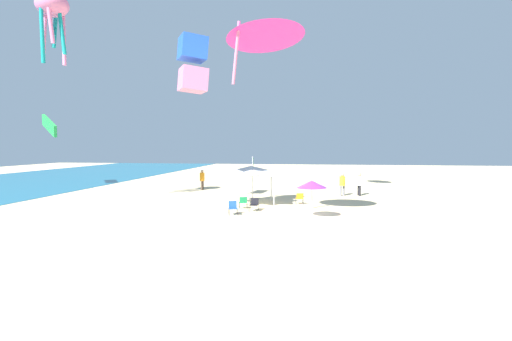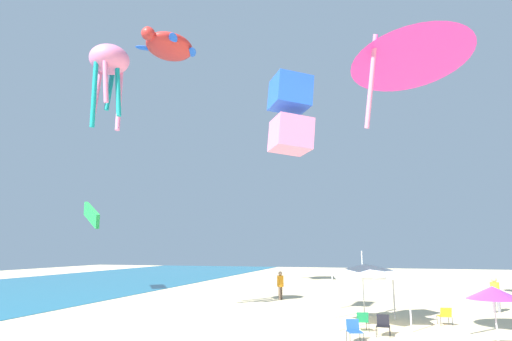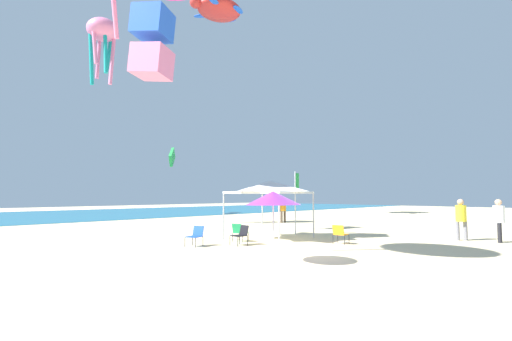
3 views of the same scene
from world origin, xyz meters
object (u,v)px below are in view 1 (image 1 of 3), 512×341
person_kite_handler (202,178)px  folding_chair_left_of_tent (300,198)px  folding_chair_right_of_tent (233,207)px  folding_chair_facing_ocean (254,204)px  canopy_tent (251,170)px  beach_umbrella (312,184)px  banner_flag (253,174)px  kite_delta_magenta (265,30)px  person_far_stroller (359,182)px  kite_box_blue (193,64)px  kite_octopus_pink (52,9)px  folding_chair_near_cooler (243,202)px  kite_parafoil_green (49,126)px

person_kite_handler → folding_chair_left_of_tent: bearing=-121.9°
folding_chair_right_of_tent → folding_chair_facing_ocean: bearing=36.6°
canopy_tent → folding_chair_facing_ocean: (-2.48, -0.60, -1.99)m
beach_umbrella → person_kite_handler: bearing=39.0°
banner_flag → kite_delta_magenta: 12.64m
canopy_tent → folding_chair_left_of_tent: size_ratio=4.66×
banner_flag → person_far_stroller: size_ratio=1.76×
folding_chair_left_of_tent → kite_delta_magenta: size_ratio=0.15×
canopy_tent → kite_box_blue: size_ratio=1.19×
kite_delta_magenta → kite_octopus_pink: kite_octopus_pink is taller
folding_chair_near_cooler → person_far_stroller: 11.60m
banner_flag → person_kite_handler: 8.22m
kite_box_blue → kite_octopus_pink: (1.93, 10.23, 4.34)m
folding_chair_left_of_tent → kite_octopus_pink: bearing=3.5°
kite_parafoil_green → folding_chair_facing_ocean: bearing=11.1°
person_kite_handler → kite_parafoil_green: bearing=94.6°
beach_umbrella → folding_chair_right_of_tent: (0.56, 4.76, -1.53)m
folding_chair_left_of_tent → kite_parafoil_green: 27.37m
person_kite_handler → person_far_stroller: (-2.04, -14.24, 0.00)m
folding_chair_near_cooler → kite_parafoil_green: size_ratio=0.24×
folding_chair_facing_ocean → folding_chair_left_of_tent: bearing=52.5°
canopy_tent → beach_umbrella: size_ratio=1.70×
person_far_stroller → kite_delta_magenta: bearing=143.4°
kite_parafoil_green → folding_chair_left_of_tent: bearing=19.9°
canopy_tent → banner_flag: banner_flag is taller
banner_flag → folding_chair_near_cooler: bearing=-179.8°
folding_chair_right_of_tent → kite_parafoil_green: size_ratio=0.24×
canopy_tent → banner_flag: size_ratio=1.13×
beach_umbrella → person_kite_handler: (12.74, 10.32, -0.88)m
folding_chair_left_of_tent → kite_octopus_pink: 21.03m
kite_delta_magenta → kite_box_blue: size_ratio=1.75×
canopy_tent → kite_octopus_pink: kite_octopus_pink is taller
kite_delta_magenta → kite_parafoil_green: (15.86, 24.02, -3.80)m
person_far_stroller → kite_octopus_pink: (-9.13, 21.07, 12.15)m
folding_chair_facing_ocean → folding_chair_near_cooler: bearing=144.3°
canopy_tent → folding_chair_right_of_tent: canopy_tent is taller
folding_chair_near_cooler → banner_flag: 4.44m
banner_flag → kite_parafoil_green: size_ratio=0.99×
folding_chair_right_of_tent → kite_box_blue: bearing=-174.8°
beach_umbrella → canopy_tent: bearing=43.1°
folding_chair_left_of_tent → person_kite_handler: bearing=-47.6°
kite_box_blue → beach_umbrella: bearing=61.4°
kite_octopus_pink → person_far_stroller: bearing=86.7°
canopy_tent → beach_umbrella: 6.28m
person_kite_handler → banner_flag: bearing=-128.7°
person_far_stroller → kite_octopus_pink: 25.98m
person_far_stroller → folding_chair_left_of_tent: bearing=127.3°
folding_chair_facing_ocean → kite_parafoil_green: (11.14, 22.76, 5.72)m
beach_umbrella → folding_chair_facing_ocean: bearing=60.4°
folding_chair_near_cooler → kite_parafoil_green: kite_parafoil_green is taller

